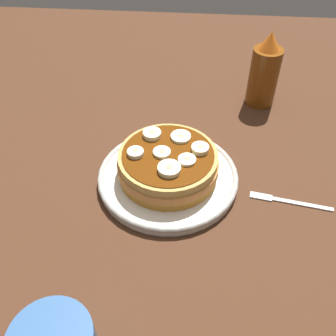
{
  "coord_description": "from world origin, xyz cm",
  "views": [
    {
      "loc": [
        3.74,
        -44.27,
        46.31
      ],
      "look_at": [
        0.0,
        0.0,
        2.97
      ],
      "focal_mm": 40.67,
      "sensor_mm": 36.0,
      "label": 1
    }
  ],
  "objects_px": {
    "banana_slice_1": "(169,169)",
    "banana_slice_6": "(187,160)",
    "banana_slice_2": "(200,149)",
    "banana_slice_0": "(162,151)",
    "banana_slice_3": "(181,137)",
    "banana_slice_4": "(136,153)",
    "syrup_bottle": "(264,73)",
    "banana_slice_5": "(152,134)",
    "pancake_stack": "(166,164)",
    "fork": "(286,201)",
    "plate": "(168,177)"
  },
  "relations": [
    {
      "from": "banana_slice_6",
      "to": "syrup_bottle",
      "type": "bearing_deg",
      "value": 61.55
    },
    {
      "from": "pancake_stack",
      "to": "syrup_bottle",
      "type": "relative_size",
      "value": 1.1
    },
    {
      "from": "banana_slice_2",
      "to": "fork",
      "type": "distance_m",
      "value": 0.16
    },
    {
      "from": "banana_slice_4",
      "to": "syrup_bottle",
      "type": "height_order",
      "value": "syrup_bottle"
    },
    {
      "from": "banana_slice_2",
      "to": "banana_slice_3",
      "type": "bearing_deg",
      "value": 138.28
    },
    {
      "from": "banana_slice_6",
      "to": "syrup_bottle",
      "type": "relative_size",
      "value": 0.18
    },
    {
      "from": "plate",
      "to": "banana_slice_2",
      "type": "distance_m",
      "value": 0.08
    },
    {
      "from": "plate",
      "to": "banana_slice_5",
      "type": "bearing_deg",
      "value": 125.5
    },
    {
      "from": "banana_slice_2",
      "to": "banana_slice_4",
      "type": "height_order",
      "value": "same"
    },
    {
      "from": "banana_slice_1",
      "to": "fork",
      "type": "height_order",
      "value": "banana_slice_1"
    },
    {
      "from": "pancake_stack",
      "to": "banana_slice_0",
      "type": "relative_size",
      "value": 6.06
    },
    {
      "from": "banana_slice_5",
      "to": "syrup_bottle",
      "type": "xyz_separation_m",
      "value": [
        0.2,
        0.21,
        0.0
      ]
    },
    {
      "from": "banana_slice_3",
      "to": "syrup_bottle",
      "type": "bearing_deg",
      "value": 53.26
    },
    {
      "from": "banana_slice_2",
      "to": "banana_slice_6",
      "type": "bearing_deg",
      "value": -127.1
    },
    {
      "from": "banana_slice_0",
      "to": "banana_slice_1",
      "type": "relative_size",
      "value": 0.79
    },
    {
      "from": "banana_slice_1",
      "to": "banana_slice_3",
      "type": "height_order",
      "value": "banana_slice_1"
    },
    {
      "from": "banana_slice_4",
      "to": "fork",
      "type": "relative_size",
      "value": 0.2
    },
    {
      "from": "banana_slice_0",
      "to": "banana_slice_4",
      "type": "xyz_separation_m",
      "value": [
        -0.04,
        -0.01,
        0.0
      ]
    },
    {
      "from": "banana_slice_1",
      "to": "fork",
      "type": "bearing_deg",
      "value": 2.13
    },
    {
      "from": "banana_slice_1",
      "to": "banana_slice_4",
      "type": "relative_size",
      "value": 1.36
    },
    {
      "from": "banana_slice_0",
      "to": "banana_slice_5",
      "type": "relative_size",
      "value": 0.93
    },
    {
      "from": "banana_slice_3",
      "to": "pancake_stack",
      "type": "bearing_deg",
      "value": -116.72
    },
    {
      "from": "banana_slice_5",
      "to": "syrup_bottle",
      "type": "relative_size",
      "value": 0.2
    },
    {
      "from": "banana_slice_3",
      "to": "banana_slice_4",
      "type": "xyz_separation_m",
      "value": [
        -0.07,
        -0.05,
        0.0
      ]
    },
    {
      "from": "banana_slice_0",
      "to": "fork",
      "type": "distance_m",
      "value": 0.21
    },
    {
      "from": "plate",
      "to": "banana_slice_2",
      "type": "relative_size",
      "value": 8.26
    },
    {
      "from": "banana_slice_0",
      "to": "banana_slice_3",
      "type": "distance_m",
      "value": 0.05
    },
    {
      "from": "banana_slice_0",
      "to": "banana_slice_6",
      "type": "bearing_deg",
      "value": -24.56
    },
    {
      "from": "banana_slice_3",
      "to": "banana_slice_5",
      "type": "bearing_deg",
      "value": 178.92
    },
    {
      "from": "fork",
      "to": "syrup_bottle",
      "type": "bearing_deg",
      "value": 93.9
    },
    {
      "from": "banana_slice_1",
      "to": "banana_slice_2",
      "type": "relative_size",
      "value": 1.25
    },
    {
      "from": "banana_slice_4",
      "to": "plate",
      "type": "bearing_deg",
      "value": 5.99
    },
    {
      "from": "banana_slice_0",
      "to": "fork",
      "type": "relative_size",
      "value": 0.22
    },
    {
      "from": "banana_slice_4",
      "to": "banana_slice_6",
      "type": "bearing_deg",
      "value": -5.75
    },
    {
      "from": "banana_slice_1",
      "to": "banana_slice_3",
      "type": "bearing_deg",
      "value": 80.86
    },
    {
      "from": "banana_slice_1",
      "to": "banana_slice_6",
      "type": "relative_size",
      "value": 1.26
    },
    {
      "from": "banana_slice_0",
      "to": "banana_slice_2",
      "type": "distance_m",
      "value": 0.06
    },
    {
      "from": "banana_slice_0",
      "to": "banana_slice_2",
      "type": "height_order",
      "value": "banana_slice_2"
    },
    {
      "from": "banana_slice_6",
      "to": "fork",
      "type": "xyz_separation_m",
      "value": [
        0.16,
        -0.02,
        -0.06
      ]
    },
    {
      "from": "pancake_stack",
      "to": "plate",
      "type": "bearing_deg",
      "value": -10.39
    },
    {
      "from": "banana_slice_2",
      "to": "banana_slice_1",
      "type": "bearing_deg",
      "value": -132.13
    },
    {
      "from": "banana_slice_2",
      "to": "banana_slice_3",
      "type": "height_order",
      "value": "banana_slice_2"
    },
    {
      "from": "banana_slice_1",
      "to": "banana_slice_4",
      "type": "bearing_deg",
      "value": 150.09
    },
    {
      "from": "banana_slice_3",
      "to": "syrup_bottle",
      "type": "relative_size",
      "value": 0.22
    },
    {
      "from": "syrup_bottle",
      "to": "banana_slice_5",
      "type": "bearing_deg",
      "value": -134.44
    },
    {
      "from": "banana_slice_4",
      "to": "banana_slice_6",
      "type": "relative_size",
      "value": 0.92
    },
    {
      "from": "banana_slice_1",
      "to": "banana_slice_6",
      "type": "xyz_separation_m",
      "value": [
        0.03,
        0.02,
        -0.0
      ]
    },
    {
      "from": "plate",
      "to": "banana_slice_2",
      "type": "xyz_separation_m",
      "value": [
        0.05,
        0.01,
        0.05
      ]
    },
    {
      "from": "syrup_bottle",
      "to": "banana_slice_1",
      "type": "bearing_deg",
      "value": -120.35
    },
    {
      "from": "pancake_stack",
      "to": "banana_slice_4",
      "type": "relative_size",
      "value": 6.53
    }
  ]
}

